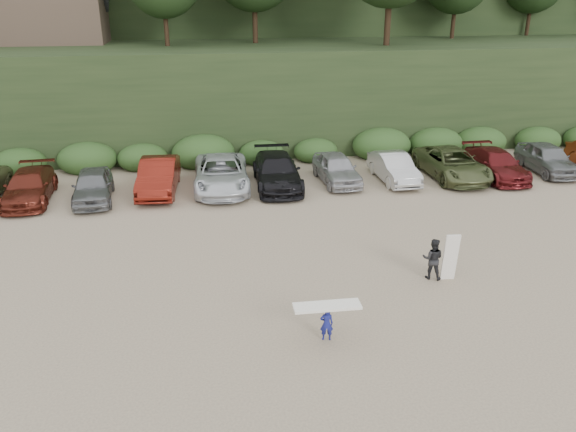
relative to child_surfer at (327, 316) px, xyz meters
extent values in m
plane|color=tan|center=(-0.53, 3.17, -0.76)|extent=(120.00, 120.00, 0.00)
cube|color=black|center=(-0.53, 25.17, 2.24)|extent=(80.00, 14.00, 6.00)
cube|color=black|center=(-0.53, 43.17, 7.24)|extent=(90.00, 30.00, 16.00)
cube|color=#2B491E|center=(-1.08, 17.67, -0.16)|extent=(46.20, 2.00, 1.20)
cube|color=brown|center=(-12.53, 27.17, 7.24)|extent=(8.00, 6.00, 4.00)
imported|color=#5D1F15|center=(-11.02, 13.24, -0.07)|extent=(2.16, 4.86, 1.39)
imported|color=slate|center=(-8.12, 12.79, -0.03)|extent=(2.02, 4.37, 1.45)
imported|color=maroon|center=(-5.17, 13.54, 0.04)|extent=(2.02, 4.97, 1.60)
imported|color=silver|center=(-2.15, 13.51, 0.03)|extent=(2.81, 5.74, 1.57)
imported|color=black|center=(0.60, 13.41, 0.02)|extent=(2.35, 5.43, 1.56)
imported|color=#A5A6AA|center=(3.68, 13.56, -0.02)|extent=(1.98, 4.42, 1.48)
imported|color=#B9B9B9|center=(6.62, 13.28, -0.05)|extent=(1.61, 4.34, 1.42)
imported|color=#555F37|center=(9.78, 13.33, 0.00)|extent=(2.65, 5.49, 1.51)
imported|color=maroon|center=(12.09, 13.02, -0.05)|extent=(1.98, 4.87, 1.41)
imported|color=slate|center=(15.26, 13.41, 0.01)|extent=(2.10, 4.63, 1.54)
imported|color=navy|center=(0.00, 0.00, -0.25)|extent=(0.41, 0.30, 1.02)
cube|color=white|center=(0.00, 0.00, 0.32)|extent=(1.87, 0.56, 0.07)
imported|color=black|center=(4.35, 2.97, -0.04)|extent=(0.87, 0.80, 1.45)
cube|color=white|center=(4.85, 2.73, 0.09)|extent=(0.50, 0.29, 1.70)
camera|label=1|loc=(-3.25, -12.96, 8.32)|focal=35.00mm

